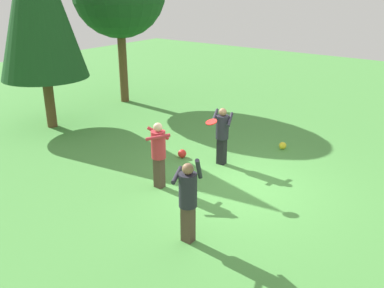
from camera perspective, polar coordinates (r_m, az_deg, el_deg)
The scene contains 7 objects.
ground_plane at distance 10.27m, azimuth 5.79°, elevation -5.68°, with size 40.00×40.00×0.00m, color #4C9342.
person_thrower at distance 7.75m, azimuth -0.56°, elevation -7.06°, with size 0.62×0.63×1.77m.
person_catcher at distance 11.12m, azimuth 4.11°, elevation 1.69°, with size 0.67×0.64×1.56m.
person_bystander at distance 9.82m, azimuth -4.55°, elevation -0.80°, with size 0.72×0.73×1.62m.
frisbee at distance 9.66m, azimuth 2.64°, elevation 2.99°, with size 0.35×0.35×0.10m.
ball_red at distance 11.77m, azimuth -1.35°, elevation -1.30°, with size 0.24×0.24×0.24m, color red.
ball_yellow at distance 12.65m, azimuth 12.17°, elevation -0.22°, with size 0.22×0.22×0.22m, color yellow.
Camera 1 is at (-7.92, -4.61, 4.63)m, focal length 39.39 mm.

